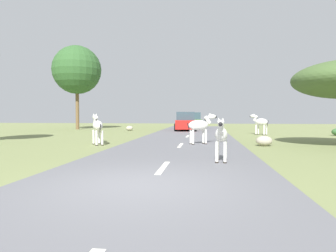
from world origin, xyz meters
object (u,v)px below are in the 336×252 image
(zebra_2, at_px, (97,126))
(car_0, at_px, (185,122))
(rock_3, at_px, (129,128))
(car_1, at_px, (193,121))
(rock_0, at_px, (264,141))
(zebra_0, at_px, (221,135))
(zebra_1, at_px, (200,126))
(zebra_3, at_px, (260,122))
(tree_3, at_px, (77,70))

(zebra_2, height_order, car_0, car_0)
(rock_3, bearing_deg, car_1, 43.47)
(zebra_2, bearing_deg, rock_0, -29.34)
(zebra_0, bearing_deg, zebra_2, -35.47)
(zebra_1, bearing_deg, zebra_3, 123.48)
(tree_3, bearing_deg, car_1, 17.68)
(car_0, distance_m, car_1, 5.37)
(zebra_3, bearing_deg, rock_0, -141.50)
(car_1, xyz_separation_m, rock_3, (-5.84, -5.53, -0.62))
(zebra_2, xyz_separation_m, car_1, (4.09, 18.66, -0.10))
(zebra_0, xyz_separation_m, zebra_1, (-0.74, 5.51, 0.10))
(car_1, bearing_deg, rock_3, 38.95)
(zebra_1, xyz_separation_m, zebra_2, (-5.17, -0.48, -0.03))
(tree_3, bearing_deg, car_0, -7.88)
(car_0, height_order, rock_3, car_0)
(rock_0, xyz_separation_m, rock_3, (-10.03, 12.68, -0.02))
(zebra_3, height_order, car_0, car_0)
(tree_3, distance_m, rock_0, 22.38)
(zebra_3, bearing_deg, zebra_1, -161.04)
(tree_3, relative_size, rock_3, 12.89)
(zebra_1, bearing_deg, tree_3, -166.01)
(zebra_2, bearing_deg, car_1, 45.24)
(zebra_3, xyz_separation_m, tree_3, (-17.34, 6.31, 5.20))
(tree_3, bearing_deg, zebra_3, -20.01)
(zebra_1, relative_size, tree_3, 0.18)
(rock_0, distance_m, rock_3, 16.17)
(zebra_0, height_order, zebra_1, zebra_1)
(zebra_0, distance_m, rock_0, 6.00)
(zebra_3, height_order, car_1, car_1)
(zebra_0, height_order, car_1, car_1)
(zebra_3, distance_m, tree_3, 19.17)
(zebra_0, distance_m, zebra_2, 7.76)
(zebra_0, bearing_deg, car_1, -80.66)
(rock_0, bearing_deg, zebra_2, -176.95)
(zebra_0, bearing_deg, zebra_1, -77.41)
(car_0, bearing_deg, rock_3, 177.77)
(zebra_0, height_order, zebra_2, zebra_2)
(rock_3, bearing_deg, rock_0, -51.66)
(car_1, distance_m, tree_3, 13.52)
(zebra_3, relative_size, rock_0, 2.06)
(rock_3, bearing_deg, zebra_1, -61.33)
(zebra_3, distance_m, car_0, 7.63)
(car_1, bearing_deg, zebra_0, 89.86)
(zebra_1, distance_m, tree_3, 20.03)
(zebra_2, xyz_separation_m, rock_3, (-1.75, 13.12, -0.72))
(zebra_1, height_order, car_0, car_0)
(zebra_3, bearing_deg, zebra_2, 179.38)
(zebra_1, height_order, zebra_2, zebra_1)
(zebra_2, xyz_separation_m, car_0, (3.60, 13.31, -0.10))
(zebra_0, height_order, tree_3, tree_3)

